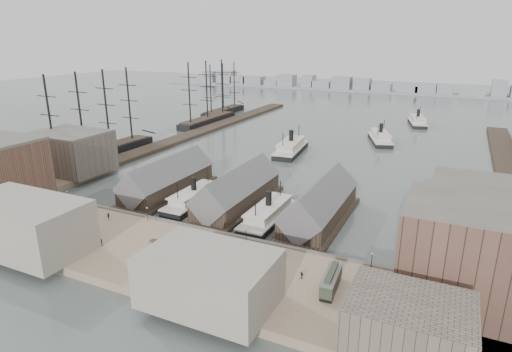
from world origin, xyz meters
The scene contains 40 objects.
ground centered at (0.00, 0.00, 0.00)m, with size 900.00×900.00×0.00m, color #4A5653.
quay centered at (0.00, -20.00, 1.00)m, with size 180.00×30.00×2.00m, color #8C775E.
seawall centered at (0.00, -5.20, 1.15)m, with size 180.00×1.20×2.30m, color #59544C.
west_wharf centered at (-68.00, 100.00, 0.80)m, with size 10.00×220.00×1.60m, color #2D231C.
east_wharf centered at (78.00, 90.00, 0.80)m, with size 10.00×180.00×1.60m, color #2D231C.
ferry_shed_west centered at (-26.00, 16.88, 4.64)m, with size 14.00×42.00×12.60m.
ferry_shed_center centered at (0.00, 16.88, 4.64)m, with size 14.00×42.00×12.60m.
ferry_shed_east centered at (26.00, 16.88, 4.64)m, with size 14.00×42.00×12.60m.
warehouse_west_back centered at (-70.00, 18.00, 9.00)m, with size 26.00×20.00×14.00m, color #60564C.
warehouse_east_front centered at (66.00, -12.00, 11.50)m, with size 30.00×18.00×19.00m, color brown.
warehouse_east_back centered at (68.00, 15.00, 9.50)m, with size 28.00×20.00×15.00m, color #60564C.
street_bldg_center centered at (20.00, -32.00, 7.00)m, with size 24.00×16.00×10.00m, color gray.
street_bldg_west centered at (-30.00, -32.00, 8.00)m, with size 30.00×16.00×12.00m, color gray.
street_bldg_east centered at (55.00, -33.00, 7.50)m, with size 18.00×14.00×11.00m, color #60564C.
lamp_post_far_w centered at (-45.00, -7.00, 4.71)m, with size 0.44×0.44×3.92m.
lamp_post_near_w centered at (-15.00, -7.00, 4.71)m, with size 0.44×0.44×3.92m.
lamp_post_near_e centered at (15.00, -7.00, 4.71)m, with size 0.44×0.44×3.92m.
lamp_post_far_e centered at (45.00, -7.00, 4.71)m, with size 0.44×0.44×3.92m.
far_shore centered at (-2.07, 334.14, 3.91)m, with size 500.00×40.00×15.72m.
ferry_docked_west centered at (-13.00, 12.73, 2.17)m, with size 7.78×25.94×9.26m.
ferry_docked_east centered at (13.00, 10.91, 2.21)m, with size 7.94×26.45×9.45m.
ferry_open_near centered at (-8.33, 83.87, 2.59)m, with size 12.55×31.72×11.04m.
ferry_open_mid centered at (24.11, 122.26, 2.34)m, with size 17.13×29.22×10.00m.
ferry_open_far centered at (36.10, 177.00, 2.30)m, with size 14.23×28.59×9.80m.
sailing_ship_near centered at (-80.16, 40.55, 2.70)m, with size 8.96×61.73×36.84m.
sailing_ship_mid centered at (-78.35, 126.78, 2.64)m, with size 8.96×51.78×36.84m.
sailing_ship_far centered at (-87.12, 161.41, 2.42)m, with size 8.15×45.29×33.52m.
tram centered at (39.35, -18.33, 3.88)m, with size 3.37×10.45×3.66m.
horse_cart_left centered at (-33.60, -11.84, 2.82)m, with size 4.68×1.57×1.63m.
horse_cart_center centered at (-2.11, -17.79, 2.82)m, with size 4.91×1.61×1.63m.
horse_cart_right centered at (27.14, -22.16, 2.85)m, with size 4.64×1.70×1.71m.
pedestrian_0 centered at (-55.42, -9.01, 2.90)m, with size 0.65×0.48×1.80m, color black.
pedestrian_1 centered at (-40.06, -21.11, 2.82)m, with size 0.80×0.62×1.64m, color black.
pedestrian_2 centered at (-25.15, -11.04, 2.90)m, with size 1.16×0.67×1.80m, color black.
pedestrian_3 centered at (-15.36, -23.53, 2.85)m, with size 0.99×0.41×1.70m, color black.
pedestrian_4 centered at (-2.96, -15.37, 2.79)m, with size 0.78×0.50×1.59m, color black.
pedestrian_5 centered at (2.08, -19.30, 2.85)m, with size 0.62×0.46×1.71m, color black.
pedestrian_6 centered at (25.91, -9.04, 2.81)m, with size 0.79×0.62×1.63m, color black.
pedestrian_7 centered at (31.17, -26.80, 2.80)m, with size 1.04×0.60×1.61m, color black.
pedestrian_8 centered at (32.78, -16.93, 2.84)m, with size 0.98×0.41×1.67m, color black.
Camera 1 is at (57.59, -90.82, 49.32)m, focal length 30.00 mm.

